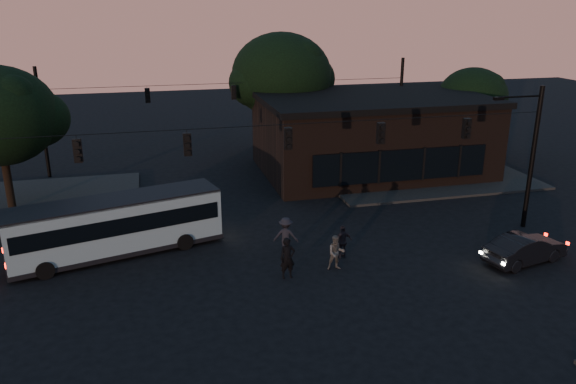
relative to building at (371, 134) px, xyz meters
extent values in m
plane|color=black|center=(-9.00, -15.97, -2.71)|extent=(120.00, 120.00, 0.00)
cube|color=black|center=(3.00, -1.97, -2.63)|extent=(14.00, 10.00, 0.15)
cube|color=black|center=(-23.00, -1.97, -2.63)|extent=(14.00, 10.00, 0.15)
cube|color=black|center=(0.00, 0.03, -0.21)|extent=(15.00, 10.00, 5.00)
cube|color=black|center=(0.00, 0.03, 2.49)|extent=(15.40, 10.40, 0.40)
cube|color=black|center=(0.00, -5.09, -0.91)|extent=(11.50, 0.18, 2.00)
cylinder|color=black|center=(-5.00, 6.03, -0.71)|extent=(0.44, 0.44, 4.00)
ellipsoid|color=black|center=(-5.00, 6.03, 3.49)|extent=(7.60, 7.60, 6.46)
cylinder|color=black|center=(9.00, 2.03, -1.21)|extent=(0.44, 0.44, 3.00)
ellipsoid|color=black|center=(9.00, 2.03, 1.94)|extent=(5.20, 5.20, 4.42)
cylinder|color=black|center=(-23.00, -2.97, -0.91)|extent=(0.44, 0.44, 3.60)
cylinder|color=black|center=(4.00, -11.97, 1.04)|extent=(0.24, 0.24, 7.50)
cylinder|color=black|center=(-9.00, -11.97, 3.49)|extent=(26.00, 0.03, 0.03)
cube|color=black|center=(-18.00, -11.97, 2.84)|extent=(0.34, 0.30, 1.00)
cube|color=black|center=(-13.50, -11.97, 2.84)|extent=(0.34, 0.30, 1.00)
cube|color=black|center=(-9.00, -11.97, 2.84)|extent=(0.34, 0.30, 1.00)
cube|color=black|center=(-4.50, -11.97, 2.84)|extent=(0.34, 0.30, 1.00)
cube|color=black|center=(0.00, -11.97, 2.84)|extent=(0.34, 0.30, 1.00)
cylinder|color=black|center=(-22.00, 4.03, 1.04)|extent=(0.24, 0.24, 7.50)
cylinder|color=black|center=(4.00, 4.03, 1.04)|extent=(0.24, 0.24, 7.50)
cylinder|color=black|center=(-9.00, 4.03, 3.29)|extent=(26.00, 0.03, 0.03)
cube|color=black|center=(-15.00, 4.03, 2.64)|extent=(0.34, 0.30, 1.00)
cube|color=black|center=(-9.00, 4.03, 2.64)|extent=(0.34, 0.30, 1.00)
cube|color=black|center=(-3.00, 4.03, 2.64)|extent=(0.34, 0.30, 1.00)
cube|color=gray|center=(-16.89, -10.30, -1.16)|extent=(9.94, 4.68, 2.29)
cube|color=black|center=(-16.89, -10.30, -0.94)|extent=(9.58, 4.62, 0.79)
cube|color=black|center=(-16.89, -10.30, -0.02)|extent=(9.94, 4.68, 0.13)
cube|color=black|center=(-16.89, -10.30, -2.40)|extent=(10.06, 4.77, 0.22)
cylinder|color=black|center=(-19.88, -12.26, -2.31)|extent=(0.82, 0.42, 0.79)
cylinder|color=black|center=(-20.46, -10.13, -2.31)|extent=(0.82, 0.42, 0.79)
cylinder|color=black|center=(-13.79, -10.60, -2.31)|extent=(0.82, 0.42, 0.79)
cylinder|color=black|center=(-14.37, -8.47, -2.31)|extent=(0.82, 0.42, 0.79)
imported|color=black|center=(1.26, -15.82, -2.03)|extent=(4.31, 2.32, 1.35)
imported|color=black|center=(-9.70, -14.67, -1.79)|extent=(0.70, 0.49, 1.85)
imported|color=#4A4843|center=(-7.40, -14.41, -1.90)|extent=(0.84, 0.69, 1.62)
imported|color=black|center=(-6.70, -13.29, -1.90)|extent=(1.00, 0.57, 1.61)
imported|color=black|center=(-9.17, -12.21, -1.80)|extent=(1.33, 1.01, 1.82)
camera|label=1|loc=(-15.03, -36.02, 8.56)|focal=35.00mm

